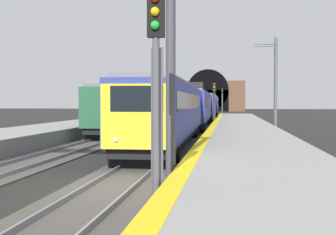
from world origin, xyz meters
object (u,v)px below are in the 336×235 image
at_px(railway_signal_mid, 214,100).
at_px(railway_signal_far, 222,98).
at_px(train_main_approaching, 201,106).
at_px(railway_signal_near, 156,82).
at_px(catenary_mast_near, 276,86).
at_px(train_adjacent_platform, 165,105).
at_px(catenary_mast_far, 275,84).

xyz_separation_m(railway_signal_mid, railway_signal_far, (54.74, 0.00, 0.60)).
xyz_separation_m(train_main_approaching, railway_signal_near, (-45.05, -1.92, 0.95)).
xyz_separation_m(train_main_approaching, railway_signal_far, (48.03, -1.92, 1.34)).
bearing_deg(catenary_mast_near, train_main_approaching, 22.63).
relative_size(train_adjacent_platform, catenary_mast_near, 7.70).
bearing_deg(train_adjacent_platform, catenary_mast_far, -148.83).
bearing_deg(railway_signal_far, railway_signal_near, 0.00).
height_order(train_adjacent_platform, railway_signal_mid, railway_signal_mid).
xyz_separation_m(railway_signal_far, catenary_mast_far, (-64.96, -5.43, 0.64)).
height_order(railway_signal_near, railway_signal_mid, railway_signal_near).
relative_size(railway_signal_near, catenary_mast_near, 0.66).
bearing_deg(railway_signal_mid, train_main_approaching, -164.01).
height_order(train_adjacent_platform, railway_signal_far, railway_signal_far).
bearing_deg(railway_signal_near, train_adjacent_platform, -171.84).
bearing_deg(railway_signal_far, train_adjacent_platform, -8.78).
bearing_deg(catenary_mast_far, train_adjacent_platform, 31.49).
distance_m(train_adjacent_platform, railway_signal_near, 48.78).
xyz_separation_m(train_adjacent_platform, catenary_mast_near, (-20.85, -12.35, 1.80)).
relative_size(catenary_mast_near, catenary_mast_far, 0.97).
distance_m(railway_signal_near, railway_signal_mid, 38.34).
height_order(railway_signal_mid, catenary_mast_far, catenary_mast_far).
xyz_separation_m(train_adjacent_platform, railway_signal_far, (44.80, -6.92, 1.29)).
bearing_deg(train_main_approaching, railway_signal_mid, 15.17).
height_order(railway_signal_near, catenary_mast_near, catenary_mast_near).
bearing_deg(train_main_approaching, railway_signal_near, 1.62).
distance_m(train_adjacent_platform, railway_signal_mid, 12.13).
bearing_deg(catenary_mast_far, catenary_mast_near, -179.91).
bearing_deg(railway_signal_near, train_main_approaching, -177.56).
distance_m(railway_signal_far, catenary_mast_near, 65.88).
height_order(train_main_approaching, catenary_mast_near, catenary_mast_near).
relative_size(train_adjacent_platform, railway_signal_near, 11.72).
relative_size(train_main_approaching, catenary_mast_far, 9.53).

